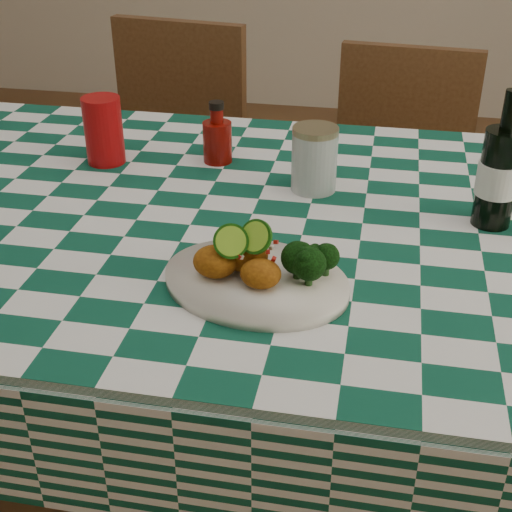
% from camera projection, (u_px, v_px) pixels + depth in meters
% --- Properties ---
extents(ground, '(5.00, 5.00, 0.00)m').
position_uv_depth(ground, '(253.00, 503.00, 1.73)').
color(ground, brown).
rests_on(ground, ground).
extents(dining_table, '(1.66, 1.06, 0.79)m').
position_uv_depth(dining_table, '(253.00, 377.00, 1.53)').
color(dining_table, '#0E4935').
rests_on(dining_table, ground).
extents(plate, '(0.35, 0.30, 0.02)m').
position_uv_depth(plate, '(256.00, 281.00, 1.11)').
color(plate, silver).
rests_on(plate, dining_table).
extents(fried_chicken_pile, '(0.13, 0.10, 0.08)m').
position_uv_depth(fried_chicken_pile, '(247.00, 252.00, 1.09)').
color(fried_chicken_pile, '#A75F10').
rests_on(fried_chicken_pile, plate).
extents(broccoli_side, '(0.08, 0.08, 0.06)m').
position_uv_depth(broccoli_side, '(311.00, 261.00, 1.09)').
color(broccoli_side, black).
rests_on(broccoli_side, plate).
extents(red_tumbler, '(0.10, 0.10, 0.14)m').
position_uv_depth(red_tumbler, '(104.00, 130.00, 1.51)').
color(red_tumbler, '#9F080A').
rests_on(red_tumbler, dining_table).
extents(ketchup_bottle, '(0.07, 0.07, 0.13)m').
position_uv_depth(ketchup_bottle, '(217.00, 132.00, 1.52)').
color(ketchup_bottle, '#710B05').
rests_on(ketchup_bottle, dining_table).
extents(mason_jar, '(0.11, 0.11, 0.13)m').
position_uv_depth(mason_jar, '(314.00, 159.00, 1.39)').
color(mason_jar, '#B2BCBA').
rests_on(mason_jar, dining_table).
extents(beer_bottle, '(0.09, 0.09, 0.25)m').
position_uv_depth(beer_bottle, '(501.00, 160.00, 1.24)').
color(beer_bottle, black).
rests_on(beer_bottle, dining_table).
extents(wooden_chair_left, '(0.48, 0.50, 0.93)m').
position_uv_depth(wooden_chair_left, '(159.00, 188.00, 2.19)').
color(wooden_chair_left, '#472814').
rests_on(wooden_chair_left, ground).
extents(wooden_chair_right, '(0.44, 0.46, 0.89)m').
position_uv_depth(wooden_chair_right, '(391.00, 215.00, 2.08)').
color(wooden_chair_right, '#472814').
rests_on(wooden_chair_right, ground).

